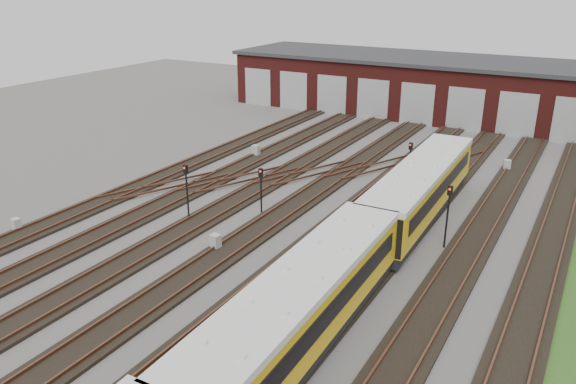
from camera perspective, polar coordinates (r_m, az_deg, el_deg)
The scene contains 13 objects.
ground at distance 31.91m, azimuth -2.81°, elevation -6.68°, with size 120.00×120.00×0.00m, color #4B4945.
track_network at distance 32.38m, azimuth -2.50°, elevation -6.03°, with size 30.40×70.00×0.33m.
maintenance_shed at distance 66.52m, azimuth 16.29°, elevation 10.15°, with size 51.00×12.50×6.35m.
metro_train at distance 23.63m, azimuth 1.39°, elevation -11.76°, with size 3.26×48.20×3.34m.
signal_mast_0 at distance 36.86m, azimuth -2.77°, elevation 0.75°, with size 0.32×0.31×3.19m.
signal_mast_1 at distance 36.25m, azimuth -10.26°, elevation 0.64°, with size 0.29×0.28×3.78m.
signal_mast_2 at distance 42.54m, azimuth 12.27°, elevation 3.29°, with size 0.28×0.27×3.47m.
signal_mast_3 at distance 33.29m, azimuth 15.96°, elevation -1.67°, with size 0.29×0.27×3.85m.
relay_cabinet_0 at distance 38.68m, azimuth -25.86°, elevation -3.04°, with size 0.53×0.44×0.88m, color #AAAEB0.
relay_cabinet_1 at distance 49.53m, azimuth -3.28°, elevation 4.19°, with size 0.61×0.50×1.01m, color #AAAEB0.
relay_cabinet_2 at distance 32.86m, azimuth -7.37°, elevation -5.07°, with size 0.56×0.47×0.94m, color #AAAEB0.
relay_cabinet_3 at distance 49.16m, azimuth 21.35°, elevation 2.55°, with size 0.54×0.45×0.90m, color #AAAEB0.
relay_cabinet_4 at distance 39.13m, azimuth 14.84°, elevation -1.16°, with size 0.62×0.51×1.03m, color #AAAEB0.
Camera 1 is at (15.41, -23.68, 14.84)m, focal length 35.00 mm.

